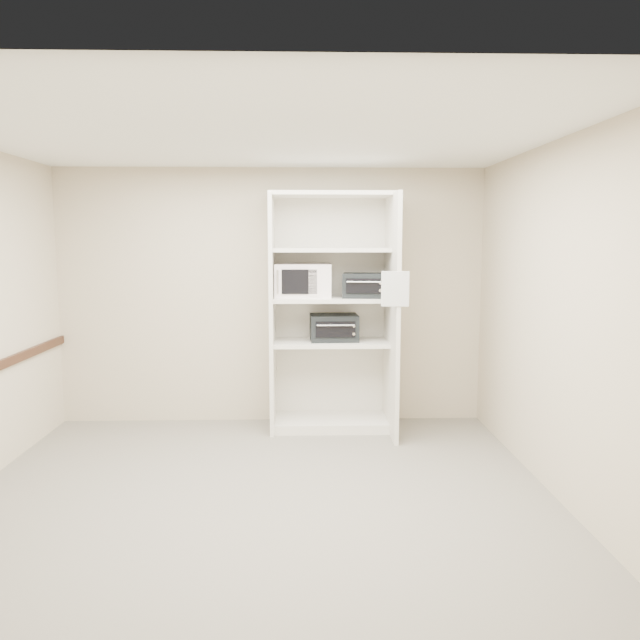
{
  "coord_description": "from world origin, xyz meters",
  "views": [
    {
      "loc": [
        0.32,
        -4.63,
        1.94
      ],
      "look_at": [
        0.49,
        1.26,
        1.19
      ],
      "focal_mm": 35.0,
      "sensor_mm": 36.0,
      "label": 1
    }
  ],
  "objects_px": {
    "microwave": "(303,280)",
    "toaster_oven_lower": "(334,327)",
    "shelving_unit": "(335,320)",
    "toaster_oven_upper": "(364,285)"
  },
  "relations": [
    {
      "from": "microwave",
      "to": "toaster_oven_lower",
      "type": "distance_m",
      "value": 0.58
    },
    {
      "from": "microwave",
      "to": "toaster_oven_lower",
      "type": "xyz_separation_m",
      "value": [
        0.32,
        -0.02,
        -0.49
      ]
    },
    {
      "from": "shelving_unit",
      "to": "toaster_oven_lower",
      "type": "xyz_separation_m",
      "value": [
        -0.01,
        0.01,
        -0.08
      ]
    },
    {
      "from": "shelving_unit",
      "to": "toaster_oven_lower",
      "type": "relative_size",
      "value": 5.0
    },
    {
      "from": "microwave",
      "to": "toaster_oven_upper",
      "type": "height_order",
      "value": "microwave"
    },
    {
      "from": "toaster_oven_upper",
      "to": "toaster_oven_lower",
      "type": "xyz_separation_m",
      "value": [
        -0.3,
        0.07,
        -0.44
      ]
    },
    {
      "from": "toaster_oven_upper",
      "to": "toaster_oven_lower",
      "type": "distance_m",
      "value": 0.54
    },
    {
      "from": "shelving_unit",
      "to": "microwave",
      "type": "relative_size",
      "value": 4.29
    },
    {
      "from": "toaster_oven_lower",
      "to": "toaster_oven_upper",
      "type": "bearing_deg",
      "value": -14.82
    },
    {
      "from": "shelving_unit",
      "to": "microwave",
      "type": "height_order",
      "value": "shelving_unit"
    }
  ]
}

